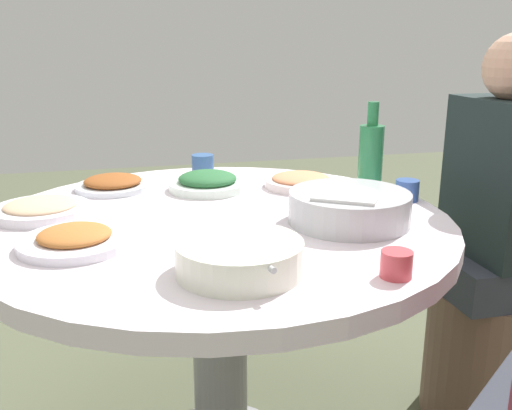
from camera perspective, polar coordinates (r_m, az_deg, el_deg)
round_dining_table at (r=1.53m, az=-3.78°, el=-5.45°), size 1.21×1.21×0.72m
rice_bowl at (r=1.45m, az=9.26°, el=-0.19°), size 0.30×0.30×0.09m
soup_bowl at (r=1.13m, az=-1.65°, el=-5.30°), size 0.28×0.25×0.07m
dish_noodles at (r=1.60m, az=-20.63°, el=-0.32°), size 0.25×0.25×0.04m
dish_greens at (r=1.76m, az=-4.85°, el=2.28°), size 0.24×0.24×0.06m
dish_tofu_braise at (r=1.34m, az=-17.59°, el=-3.24°), size 0.25×0.25×0.05m
dish_shrimp at (r=1.79m, az=4.47°, el=2.41°), size 0.22×0.22×0.04m
dish_stirfry at (r=1.81m, az=-14.06°, el=2.09°), size 0.23×0.23×0.04m
green_bottle at (r=1.75m, az=11.35°, el=4.82°), size 0.07×0.07×0.27m
tea_cup_near at (r=1.98m, az=-5.32°, el=4.08°), size 0.07×0.07×0.06m
tea_cup_far at (r=1.15m, az=13.80°, el=-5.74°), size 0.06×0.06×0.05m
tea_cup_side at (r=1.69m, az=14.81°, el=1.43°), size 0.07×0.07×0.06m
stool_for_diner_right at (r=2.01m, az=21.62°, el=-13.43°), size 0.36×0.36×0.43m
diner_right at (r=1.82m, az=23.36°, el=1.42°), size 0.34×0.34×0.76m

